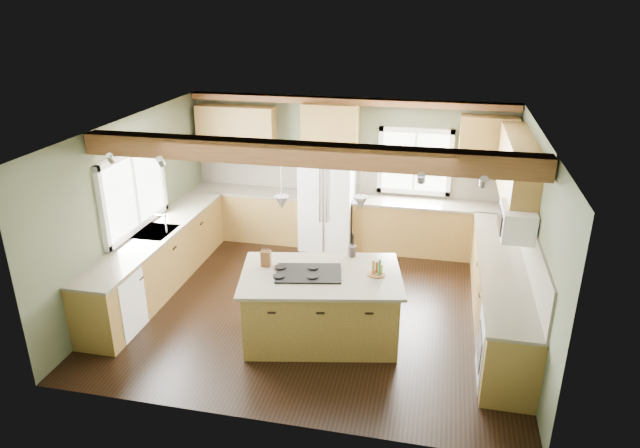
# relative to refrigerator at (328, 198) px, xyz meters

# --- Properties ---
(floor) EXTENTS (5.60, 5.60, 0.00)m
(floor) POSITION_rel_refrigerator_xyz_m (0.30, -2.12, -0.90)
(floor) COLOR black
(floor) RESTS_ON ground
(ceiling) EXTENTS (5.60, 5.60, 0.00)m
(ceiling) POSITION_rel_refrigerator_xyz_m (0.30, -2.12, 1.70)
(ceiling) COLOR silver
(ceiling) RESTS_ON wall_back
(wall_back) EXTENTS (5.60, 0.00, 5.60)m
(wall_back) POSITION_rel_refrigerator_xyz_m (0.30, 0.38, 0.40)
(wall_back) COLOR #474C36
(wall_back) RESTS_ON ground
(wall_left) EXTENTS (0.00, 5.00, 5.00)m
(wall_left) POSITION_rel_refrigerator_xyz_m (-2.50, -2.12, 0.40)
(wall_left) COLOR #474C36
(wall_left) RESTS_ON ground
(wall_right) EXTENTS (0.00, 5.00, 5.00)m
(wall_right) POSITION_rel_refrigerator_xyz_m (3.10, -2.12, 0.40)
(wall_right) COLOR #474C36
(wall_right) RESTS_ON ground
(ceiling_beam) EXTENTS (5.55, 0.26, 0.26)m
(ceiling_beam) POSITION_rel_refrigerator_xyz_m (0.30, -2.90, 1.57)
(ceiling_beam) COLOR #512D17
(ceiling_beam) RESTS_ON ceiling
(soffit_trim) EXTENTS (5.55, 0.20, 0.10)m
(soffit_trim) POSITION_rel_refrigerator_xyz_m (0.30, 0.28, 1.64)
(soffit_trim) COLOR #512D17
(soffit_trim) RESTS_ON ceiling
(backsplash_back) EXTENTS (5.58, 0.03, 0.58)m
(backsplash_back) POSITION_rel_refrigerator_xyz_m (0.30, 0.36, 0.31)
(backsplash_back) COLOR brown
(backsplash_back) RESTS_ON wall_back
(backsplash_right) EXTENTS (0.03, 3.70, 0.58)m
(backsplash_right) POSITION_rel_refrigerator_xyz_m (3.08, -2.07, 0.31)
(backsplash_right) COLOR brown
(backsplash_right) RESTS_ON wall_right
(base_cab_back_left) EXTENTS (2.02, 0.60, 0.88)m
(base_cab_back_left) POSITION_rel_refrigerator_xyz_m (-1.49, 0.08, -0.46)
(base_cab_back_left) COLOR brown
(base_cab_back_left) RESTS_ON floor
(counter_back_left) EXTENTS (2.06, 0.64, 0.04)m
(counter_back_left) POSITION_rel_refrigerator_xyz_m (-1.49, 0.08, 0.00)
(counter_back_left) COLOR brown
(counter_back_left) RESTS_ON base_cab_back_left
(base_cab_back_right) EXTENTS (2.62, 0.60, 0.88)m
(base_cab_back_right) POSITION_rel_refrigerator_xyz_m (1.79, 0.08, -0.46)
(base_cab_back_right) COLOR brown
(base_cab_back_right) RESTS_ON floor
(counter_back_right) EXTENTS (2.66, 0.64, 0.04)m
(counter_back_right) POSITION_rel_refrigerator_xyz_m (1.79, 0.08, 0.00)
(counter_back_right) COLOR brown
(counter_back_right) RESTS_ON base_cab_back_right
(base_cab_left) EXTENTS (0.60, 3.70, 0.88)m
(base_cab_left) POSITION_rel_refrigerator_xyz_m (-2.20, -2.07, -0.46)
(base_cab_left) COLOR brown
(base_cab_left) RESTS_ON floor
(counter_left) EXTENTS (0.64, 3.74, 0.04)m
(counter_left) POSITION_rel_refrigerator_xyz_m (-2.20, -2.07, 0.00)
(counter_left) COLOR brown
(counter_left) RESTS_ON base_cab_left
(base_cab_right) EXTENTS (0.60, 3.70, 0.88)m
(base_cab_right) POSITION_rel_refrigerator_xyz_m (2.80, -2.07, -0.46)
(base_cab_right) COLOR brown
(base_cab_right) RESTS_ON floor
(counter_right) EXTENTS (0.64, 3.74, 0.04)m
(counter_right) POSITION_rel_refrigerator_xyz_m (2.80, -2.07, 0.00)
(counter_right) COLOR brown
(counter_right) RESTS_ON base_cab_right
(upper_cab_back_left) EXTENTS (1.40, 0.35, 0.90)m
(upper_cab_back_left) POSITION_rel_refrigerator_xyz_m (-1.69, 0.21, 1.05)
(upper_cab_back_left) COLOR brown
(upper_cab_back_left) RESTS_ON wall_back
(upper_cab_over_fridge) EXTENTS (0.96, 0.35, 0.70)m
(upper_cab_over_fridge) POSITION_rel_refrigerator_xyz_m (-0.00, 0.21, 1.25)
(upper_cab_over_fridge) COLOR brown
(upper_cab_over_fridge) RESTS_ON wall_back
(upper_cab_right) EXTENTS (0.35, 2.20, 0.90)m
(upper_cab_right) POSITION_rel_refrigerator_xyz_m (2.92, -1.22, 1.05)
(upper_cab_right) COLOR brown
(upper_cab_right) RESTS_ON wall_right
(upper_cab_back_corner) EXTENTS (0.90, 0.35, 0.90)m
(upper_cab_back_corner) POSITION_rel_refrigerator_xyz_m (2.60, 0.21, 1.05)
(upper_cab_back_corner) COLOR brown
(upper_cab_back_corner) RESTS_ON wall_back
(window_left) EXTENTS (0.04, 1.60, 1.05)m
(window_left) POSITION_rel_refrigerator_xyz_m (-2.48, -2.07, 0.65)
(window_left) COLOR white
(window_left) RESTS_ON wall_left
(window_back) EXTENTS (1.10, 0.04, 1.00)m
(window_back) POSITION_rel_refrigerator_xyz_m (1.45, 0.36, 0.65)
(window_back) COLOR white
(window_back) RESTS_ON wall_back
(sink) EXTENTS (0.50, 0.65, 0.03)m
(sink) POSITION_rel_refrigerator_xyz_m (-2.20, -2.07, 0.01)
(sink) COLOR #262628
(sink) RESTS_ON counter_left
(faucet) EXTENTS (0.02, 0.02, 0.28)m
(faucet) POSITION_rel_refrigerator_xyz_m (-2.02, -2.07, 0.15)
(faucet) COLOR #B2B2B7
(faucet) RESTS_ON sink
(dishwasher) EXTENTS (0.60, 0.60, 0.84)m
(dishwasher) POSITION_rel_refrigerator_xyz_m (-2.19, -3.37, -0.47)
(dishwasher) COLOR white
(dishwasher) RESTS_ON floor
(oven) EXTENTS (0.60, 0.72, 0.84)m
(oven) POSITION_rel_refrigerator_xyz_m (2.79, -3.37, -0.47)
(oven) COLOR white
(oven) RESTS_ON floor
(microwave) EXTENTS (0.40, 0.70, 0.38)m
(microwave) POSITION_rel_refrigerator_xyz_m (2.88, -2.17, 0.65)
(microwave) COLOR white
(microwave) RESTS_ON wall_right
(pendant_left) EXTENTS (0.18, 0.18, 0.16)m
(pendant_left) POSITION_rel_refrigerator_xyz_m (0.05, -3.00, 0.98)
(pendant_left) COLOR #B2B2B7
(pendant_left) RESTS_ON ceiling
(pendant_right) EXTENTS (0.18, 0.18, 0.16)m
(pendant_right) POSITION_rel_refrigerator_xyz_m (0.98, -2.81, 0.98)
(pendant_right) COLOR #B2B2B7
(pendant_right) RESTS_ON ceiling
(refrigerator) EXTENTS (0.90, 0.74, 1.80)m
(refrigerator) POSITION_rel_refrigerator_xyz_m (0.00, 0.00, 0.00)
(refrigerator) COLOR white
(refrigerator) RESTS_ON floor
(island) EXTENTS (2.09, 1.51, 0.88)m
(island) POSITION_rel_refrigerator_xyz_m (0.51, -2.90, -0.46)
(island) COLOR olive
(island) RESTS_ON floor
(island_top) EXTENTS (2.24, 1.66, 0.04)m
(island_top) POSITION_rel_refrigerator_xyz_m (0.51, -2.90, 0.00)
(island_top) COLOR brown
(island_top) RESTS_ON island
(cooktop) EXTENTS (0.92, 0.70, 0.02)m
(cooktop) POSITION_rel_refrigerator_xyz_m (0.36, -2.94, 0.03)
(cooktop) COLOR black
(cooktop) RESTS_ON island_top
(knife_block) EXTENTS (0.13, 0.10, 0.21)m
(knife_block) POSITION_rel_refrigerator_xyz_m (-0.24, -2.83, 0.12)
(knife_block) COLOR brown
(knife_block) RESTS_ON island_top
(utensil_crock) EXTENTS (0.15, 0.15, 0.15)m
(utensil_crock) POSITION_rel_refrigerator_xyz_m (0.80, -2.29, 0.09)
(utensil_crock) COLOR #39322E
(utensil_crock) RESTS_ON island_top
(bottle_tray) EXTENTS (0.25, 0.25, 0.21)m
(bottle_tray) POSITION_rel_refrigerator_xyz_m (1.20, -2.78, 0.12)
(bottle_tray) COLOR brown
(bottle_tray) RESTS_ON island_top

